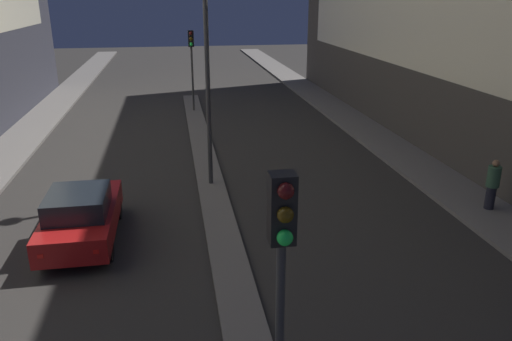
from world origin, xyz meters
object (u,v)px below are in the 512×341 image
object	(u,v)px
traffic_light_near	(281,266)
pedestrian_on_right_sidewalk	(493,184)
traffic_light_mid	(191,52)
car_left_lane	(81,216)

from	to	relation	value
traffic_light_near	pedestrian_on_right_sidewalk	bearing A→B (deg)	42.59
traffic_light_mid	pedestrian_on_right_sidewalk	size ratio (longest dim) A/B	2.78
traffic_light_near	traffic_light_mid	distance (m)	23.87
traffic_light_near	pedestrian_on_right_sidewalk	size ratio (longest dim) A/B	2.78
car_left_lane	pedestrian_on_right_sidewalk	world-z (taller)	pedestrian_on_right_sidewalk
traffic_light_mid	pedestrian_on_right_sidewalk	xyz separation A→B (m)	(8.65, -15.92, -2.50)
traffic_light_near	traffic_light_mid	bearing A→B (deg)	90.00
traffic_light_mid	car_left_lane	world-z (taller)	traffic_light_mid
pedestrian_on_right_sidewalk	car_left_lane	bearing A→B (deg)	179.50
traffic_light_mid	traffic_light_near	bearing A→B (deg)	-90.00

